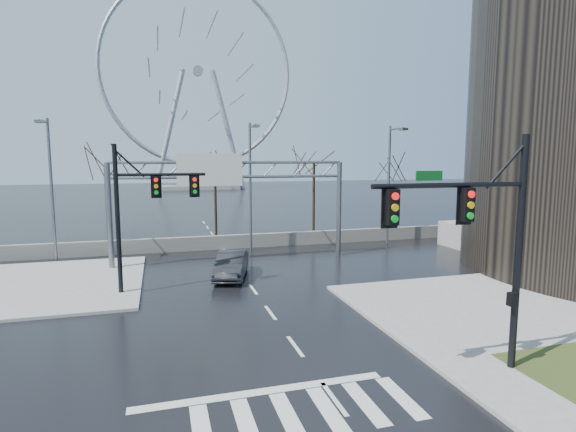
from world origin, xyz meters
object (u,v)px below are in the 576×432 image
object	(u,v)px
sign_gantry	(227,189)
car	(231,265)
ferris_wheel	(198,79)
signal_mast_near	(486,232)
signal_mast_far	(140,204)

from	to	relation	value
sign_gantry	car	bearing A→B (deg)	-95.29
ferris_wheel	car	size ratio (longest dim) A/B	10.68
ferris_wheel	car	distance (m)	88.02
ferris_wheel	sign_gantry	bearing A→B (deg)	-93.84
sign_gantry	ferris_wheel	world-z (taller)	ferris_wheel
sign_gantry	signal_mast_near	bearing A→B (deg)	-73.81
signal_mast_far	car	distance (m)	6.81
ferris_wheel	car	bearing A→B (deg)	-93.91
sign_gantry	ferris_wheel	bearing A→B (deg)	86.16
sign_gantry	car	world-z (taller)	sign_gantry
signal_mast_near	ferris_wheel	distance (m)	101.29
signal_mast_far	car	bearing A→B (deg)	20.83
signal_mast_far	sign_gantry	bearing A→B (deg)	47.53
signal_mast_near	sign_gantry	xyz separation A→B (m)	(-5.52, 19.00, 0.31)
signal_mast_far	signal_mast_near	bearing A→B (deg)	-49.74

